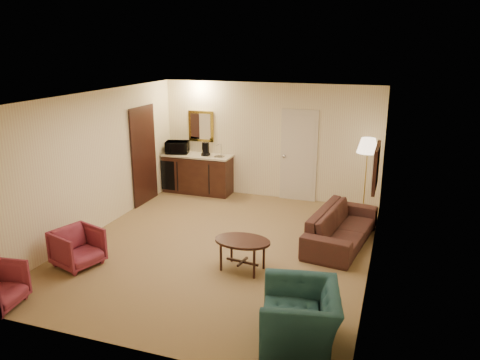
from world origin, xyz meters
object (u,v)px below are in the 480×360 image
Objects in this scene: coffee_table at (242,255)px; floor_lamp at (365,177)px; coffee_maker at (206,149)px; sofa at (342,221)px; rose_chair_near at (77,246)px; teal_armchair at (300,307)px; wetbar_cabinet at (198,174)px; waste_bin at (223,190)px; microwave at (177,146)px.

coffee_table is 3.52m from floor_lamp.
coffee_table is 4.06m from coffee_maker.
sofa is 4.46m from rose_chair_near.
wetbar_cabinet is at bearing -156.78° from teal_armchair.
teal_armchair is 5.63m from waste_bin.
wetbar_cabinet is 3.88m from floor_lamp.
wetbar_cabinet is at bearing 173.85° from waste_bin.
floor_lamp reaches higher than waste_bin.
coffee_table is at bearing -64.15° from waste_bin.
sofa reaches higher than waste_bin.
wetbar_cabinet is at bearing 70.86° from sofa.
floor_lamp is at bearing 62.97° from coffee_table.
waste_bin is 1.02m from coffee_maker.
floor_lamp reaches higher than wetbar_cabinet.
floor_lamp is 4.37m from microwave.
waste_bin is (-1.62, 3.35, -0.10)m from coffee_table.
sofa is 3.05m from teal_armchair.
coffee_maker reaches higher than teal_armchair.
microwave reaches higher than sofa.
coffee_table is 0.54× the size of floor_lamp.
teal_armchair is 0.63× the size of floor_lamp.
wetbar_cabinet is 4.06m from sofa.
floor_lamp is at bearing 163.44° from teal_armchair.
rose_chair_near is 5.62m from floor_lamp.
coffee_table is 3.72m from waste_bin.
coffee_table is at bearing -64.88° from microwave.
microwave is at bearing -176.81° from wetbar_cabinet.
rose_chair_near is 2.16× the size of coffee_maker.
wetbar_cabinet is 4.11m from coffee_table.
microwave is (-4.00, 4.89, 0.65)m from teal_armchair.
teal_armchair is 1.95m from coffee_table.
teal_armchair is at bearing -173.49° from sofa.
coffee_table reaches higher than waste_bin.
microwave is (-2.77, 3.39, 0.84)m from coffee_table.
coffee_table is at bearing -117.03° from floor_lamp.
coffee_maker is (0.72, 0.01, -0.02)m from microwave.
microwave is at bearing -152.94° from teal_armchair.
sofa is 1.30× the size of floor_lamp.
microwave reaches higher than coffee_table.
floor_lamp is at bearing -18.00° from microwave.
waste_bin is at bearing 4.99° from rose_chair_near.
sofa is at bearing -38.42° from microwave.
teal_armchair is 5.93m from coffee_maker.
wetbar_cabinet is 3.12× the size of microwave.
sofa is 2.05× the size of teal_armchair.
rose_chair_near is 4.16m from waste_bin.
coffee_maker is (-2.05, 3.40, 0.82)m from coffee_table.
floor_lamp reaches higher than coffee_maker.
microwave is at bearing 129.28° from coffee_table.
waste_bin is (0.90, 4.06, -0.19)m from rose_chair_near.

